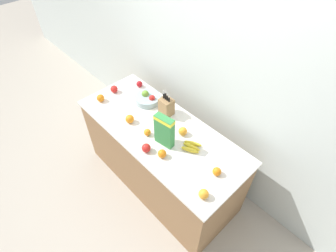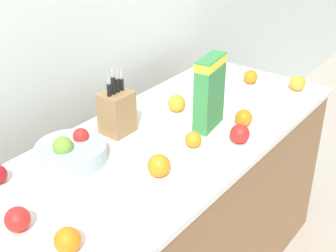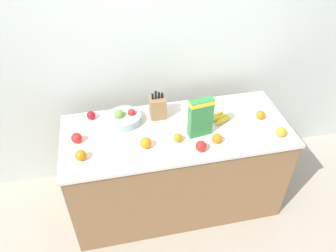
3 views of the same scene
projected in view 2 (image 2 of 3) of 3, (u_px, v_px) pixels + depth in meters
The scene contains 15 objects.
wall_back at pixel (68, 23), 2.18m from camera, with size 9.00×0.06×2.60m.
counter at pixel (170, 217), 2.26m from camera, with size 1.86×0.77×0.91m.
knife_block at pixel (117, 112), 2.02m from camera, with size 0.13×0.12×0.30m.
cereal_box at pixel (210, 90), 2.03m from camera, with size 0.20×0.10×0.33m.
fruit_bowl at pixel (71, 152), 1.84m from camera, with size 0.28×0.28×0.12m.
banana_bunch at pixel (208, 98), 2.33m from camera, with size 0.20×0.19×0.04m.
apple_near_bananas at pixel (17, 219), 1.48m from camera, with size 0.08×0.08×0.08m, color red.
apple_rear at pixel (240, 134), 1.97m from camera, with size 0.08×0.08×0.08m, color red.
orange_near_bowl at pixel (244, 118), 2.10m from camera, with size 0.08×0.08×0.08m, color orange.
orange_front_center at pixel (298, 83), 2.45m from camera, with size 0.08×0.08×0.08m, color orange.
orange_front_right at pixel (250, 77), 2.54m from camera, with size 0.08×0.08×0.08m, color orange.
orange_mid_left at pixel (68, 240), 1.39m from camera, with size 0.08×0.08×0.08m, color orange.
orange_mid_right at pixel (159, 166), 1.75m from camera, with size 0.09×0.09×0.09m, color orange.
orange_by_cereal at pixel (193, 139), 1.94m from camera, with size 0.07×0.07×0.07m, color orange.
orange_front_left at pixel (177, 103), 2.23m from camera, with size 0.08×0.08×0.08m, color orange.
Camera 2 is at (-1.43, -1.07, 1.91)m, focal length 50.00 mm.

